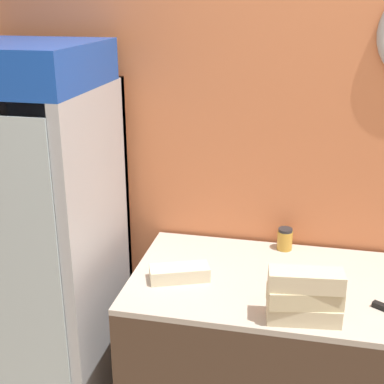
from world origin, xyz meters
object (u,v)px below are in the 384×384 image
object	(u,v)px
beverage_cooler	(44,229)
condiment_jar	(285,239)
sandwich_stack_middle	(305,296)
sandwich_stack_bottom	(303,313)
sandwich_flat_right	(179,273)
sandwich_stack_top	(306,280)

from	to	relation	value
beverage_cooler	condiment_jar	bearing A→B (deg)	12.44
sandwich_stack_middle	condiment_jar	size ratio (longest dim) A/B	2.67
sandwich_stack_bottom	condiment_jar	distance (m)	0.60
sandwich_stack_bottom	sandwich_flat_right	size ratio (longest dim) A/B	1.04
sandwich_stack_middle	sandwich_stack_top	size ratio (longest dim) A/B	1.02
sandwich_stack_middle	sandwich_flat_right	size ratio (longest dim) A/B	1.05
sandwich_flat_right	condiment_jar	size ratio (longest dim) A/B	2.54
beverage_cooler	sandwich_stack_bottom	world-z (taller)	beverage_cooler
sandwich_stack_middle	sandwich_stack_top	xyz separation A→B (m)	(0.00, 0.00, 0.07)
sandwich_stack_middle	sandwich_flat_right	world-z (taller)	sandwich_stack_middle
beverage_cooler	sandwich_stack_top	distance (m)	1.26
sandwich_stack_bottom	sandwich_stack_middle	world-z (taller)	sandwich_stack_middle
sandwich_stack_top	condiment_jar	size ratio (longest dim) A/B	2.63
beverage_cooler	sandwich_stack_middle	bearing A→B (deg)	-15.95
sandwich_flat_right	condiment_jar	bearing A→B (deg)	42.63
sandwich_stack_top	sandwich_flat_right	size ratio (longest dim) A/B	1.04
sandwich_stack_top	condiment_jar	distance (m)	0.61
beverage_cooler	sandwich_stack_top	world-z (taller)	beverage_cooler
sandwich_stack_top	condiment_jar	xyz separation A→B (m)	(-0.10, 0.59, -0.12)
sandwich_stack_bottom	sandwich_stack_top	bearing A→B (deg)	0.00
sandwich_stack_top	sandwich_flat_right	world-z (taller)	sandwich_stack_top
condiment_jar	beverage_cooler	bearing A→B (deg)	-167.56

